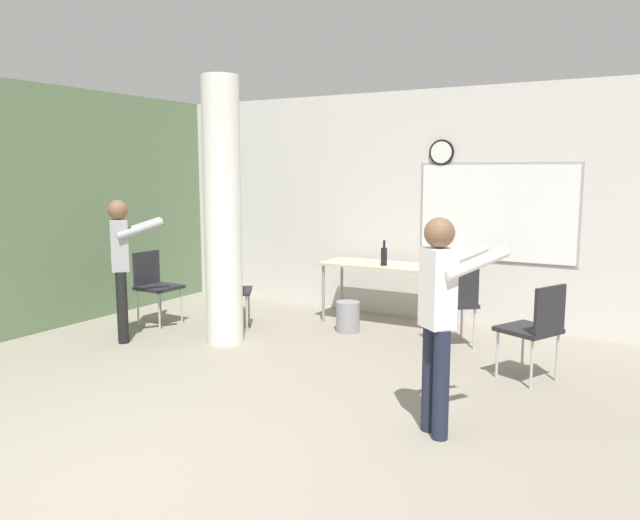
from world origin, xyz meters
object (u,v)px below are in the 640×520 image
at_px(folding_table, 389,269).
at_px(person_playing_side, 441,309).
at_px(chair_table_right, 455,299).
at_px(person_watching_back, 122,259).
at_px(bottle_on_table, 384,256).
at_px(chair_by_left_wall, 155,282).
at_px(chair_near_pillar, 226,286).
at_px(chair_mid_room, 536,325).

xyz_separation_m(folding_table, person_playing_side, (1.56, -2.73, 0.22)).
height_order(folding_table, chair_table_right, chair_table_right).
relative_size(chair_table_right, person_watching_back, 0.57).
height_order(bottle_on_table, chair_table_right, bottle_on_table).
bearing_deg(person_playing_side, bottle_on_table, 121.03).
bearing_deg(chair_by_left_wall, person_playing_side, -19.12).
bearing_deg(person_watching_back, person_playing_side, -9.85).
relative_size(chair_near_pillar, person_watching_back, 0.57).
xyz_separation_m(bottle_on_table, chair_table_right, (1.00, -0.43, -0.34)).
bearing_deg(chair_near_pillar, chair_table_right, 12.90).
distance_m(bottle_on_table, chair_mid_room, 2.28).
bearing_deg(chair_table_right, bottle_on_table, 156.65).
height_order(bottle_on_table, chair_near_pillar, bottle_on_table).
bearing_deg(folding_table, chair_near_pillar, -144.40).
distance_m(folding_table, person_watching_back, 3.03).
relative_size(chair_table_right, person_playing_side, 0.57).
relative_size(bottle_on_table, person_watching_back, 0.19).
xyz_separation_m(folding_table, chair_table_right, (0.98, -0.54, -0.17)).
distance_m(folding_table, chair_mid_room, 2.30).
distance_m(folding_table, chair_table_right, 1.13).
bearing_deg(person_playing_side, chair_by_left_wall, 160.88).
xyz_separation_m(bottle_on_table, person_playing_side, (1.58, -2.62, 0.05)).
xyz_separation_m(chair_by_left_wall, chair_mid_room, (4.39, 0.07, 0.00)).
bearing_deg(person_watching_back, chair_by_left_wall, 110.67).
xyz_separation_m(bottle_on_table, chair_near_pillar, (-1.55, -1.01, -0.34)).
bearing_deg(folding_table, chair_table_right, -28.90).
height_order(chair_mid_room, chair_near_pillar, same).
distance_m(chair_mid_room, person_playing_side, 1.56).
bearing_deg(chair_mid_room, chair_by_left_wall, -179.03).
relative_size(bottle_on_table, chair_near_pillar, 0.34).
bearing_deg(folding_table, chair_by_left_wall, -151.65).
height_order(folding_table, chair_near_pillar, chair_near_pillar).
distance_m(chair_near_pillar, person_watching_back, 1.21).
relative_size(bottle_on_table, chair_mid_room, 0.34).
distance_m(chair_mid_room, chair_near_pillar, 3.49).
distance_m(chair_by_left_wall, person_playing_side, 4.28).
xyz_separation_m(bottle_on_table, person_watching_back, (-2.17, -1.97, 0.05)).
xyz_separation_m(folding_table, chair_near_pillar, (-1.57, -1.12, -0.17)).
distance_m(chair_by_left_wall, chair_near_pillar, 0.93).
bearing_deg(bottle_on_table, chair_near_pillar, -146.79).
xyz_separation_m(person_watching_back, person_playing_side, (3.75, -0.65, -0.00)).
relative_size(bottle_on_table, chair_table_right, 0.34).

